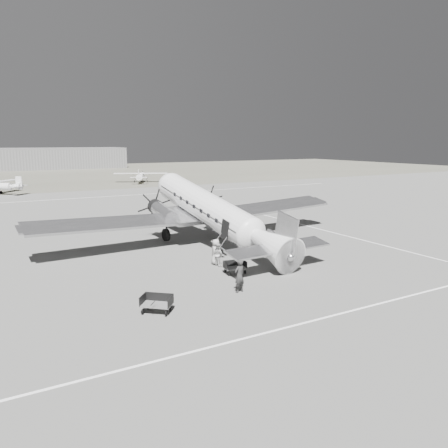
{
  "coord_description": "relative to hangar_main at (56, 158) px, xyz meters",
  "views": [
    {
      "loc": [
        -17.41,
        -29.42,
        8.68
      ],
      "look_at": [
        -0.69,
        0.27,
        2.2
      ],
      "focal_mm": 35.0,
      "sensor_mm": 36.0,
      "label": 1
    }
  ],
  "objects": [
    {
      "name": "baggage_cart_near",
      "position": [
        -8.06,
        -125.42,
        -2.87
      ],
      "size": [
        1.67,
        1.31,
        0.85
      ],
      "primitive_type": null,
      "rotation": [
        0.0,
        0.0,
        -0.17
      ],
      "color": "slate",
      "rests_on": "ground"
    },
    {
      "name": "baggage_cart_far",
      "position": [
        -15.02,
        -129.25,
        -2.84
      ],
      "size": [
        1.99,
        1.94,
        0.92
      ],
      "primitive_type": null,
      "rotation": [
        0.0,
        0.0,
        -0.7
      ],
      "color": "slate",
      "rests_on": "ground"
    },
    {
      "name": "grass_infield",
      "position": [
        -5.0,
        -25.0,
        -3.3
      ],
      "size": [
        260.0,
        90.0,
        0.01
      ],
      "primitive_type": "cube",
      "color": "#615F51",
      "rests_on": "ground"
    },
    {
      "name": "passenger",
      "position": [
        -8.13,
        -122.88,
        -2.37
      ],
      "size": [
        0.84,
        1.04,
        1.85
      ],
      "primitive_type": "imported",
      "rotation": [
        0.0,
        0.0,
        1.88
      ],
      "color": "#AEAEAB",
      "rests_on": "ground"
    },
    {
      "name": "taxi_line_horizon",
      "position": [
        -5.0,
        -80.0,
        -3.29
      ],
      "size": [
        90.0,
        0.15,
        0.01
      ],
      "primitive_type": "cube",
      "color": "white",
      "rests_on": "ground"
    },
    {
      "name": "ramp_agent",
      "position": [
        -8.11,
        -123.17,
        -2.49
      ],
      "size": [
        0.74,
        0.88,
        1.62
      ],
      "primitive_type": "imported",
      "rotation": [
        0.0,
        0.0,
        1.74
      ],
      "color": "#B1B1AF",
      "rests_on": "ground"
    },
    {
      "name": "ground",
      "position": [
        -5.0,
        -120.0,
        -3.3
      ],
      "size": [
        260.0,
        260.0,
        0.0
      ],
      "primitive_type": "plane",
      "color": "slate",
      "rests_on": "ground"
    },
    {
      "name": "hangar_main",
      "position": [
        0.0,
        0.0,
        0.0
      ],
      "size": [
        42.0,
        14.0,
        6.6
      ],
      "color": "slate",
      "rests_on": "ground"
    },
    {
      "name": "dc3_airliner",
      "position": [
        -5.69,
        -117.73,
        -0.51
      ],
      "size": [
        30.46,
        22.05,
        5.58
      ],
      "primitive_type": null,
      "rotation": [
        0.0,
        0.0,
        0.06
      ],
      "color": "#BDBDC0",
      "rests_on": "ground"
    },
    {
      "name": "taxi_line_right",
      "position": [
        7.0,
        -120.0,
        -3.29
      ],
      "size": [
        0.15,
        80.0,
        0.01
      ],
      "primitive_type": "cube",
      "color": "white",
      "rests_on": "ground"
    },
    {
      "name": "ground_crew",
      "position": [
        -9.7,
        -128.67,
        -2.31
      ],
      "size": [
        0.82,
        0.64,
        1.98
      ],
      "primitive_type": "imported",
      "rotation": [
        0.0,
        0.0,
        3.4
      ],
      "color": "#2C2C2C",
      "rests_on": "ground"
    },
    {
      "name": "taxi_line_near",
      "position": [
        -5.0,
        -134.0,
        -3.29
      ],
      "size": [
        60.0,
        0.15,
        0.01
      ],
      "primitive_type": "cube",
      "color": "white",
      "rests_on": "ground"
    },
    {
      "name": "light_plane_right",
      "position": [
        7.74,
        -59.86,
        -2.12
      ],
      "size": [
        14.13,
        13.04,
        2.36
      ],
      "primitive_type": null,
      "rotation": [
        0.0,
        0.0,
        -0.42
      ],
      "color": "silver",
      "rests_on": "ground"
    }
  ]
}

